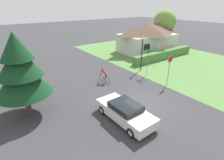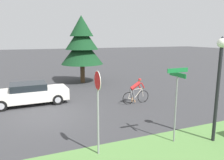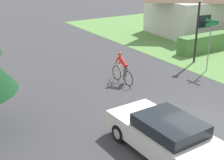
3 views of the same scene
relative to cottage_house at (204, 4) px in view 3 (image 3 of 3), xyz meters
name	(u,v)px [view 3 (image 3 of 3)]	position (x,y,z in m)	size (l,w,h in m)	color
ground_plane	(207,124)	(-12.23, -11.63, -2.34)	(140.00, 140.00, 0.00)	#38383A
cottage_house	(204,4)	(0.00, 0.00, 0.00)	(9.68, 6.62, 4.64)	beige
sedan_left_lane	(168,137)	(-14.84, -12.32, -1.70)	(1.96, 4.52, 1.29)	silver
cyclist	(123,69)	(-12.54, -6.30, -1.61)	(0.44, 1.80, 1.55)	black
street_lamp	(198,18)	(-7.00, -5.87, 0.38)	(0.35, 0.35, 4.02)	black
street_name_sign	(210,36)	(-7.52, -7.34, -0.37)	(0.90, 0.90, 2.87)	gray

